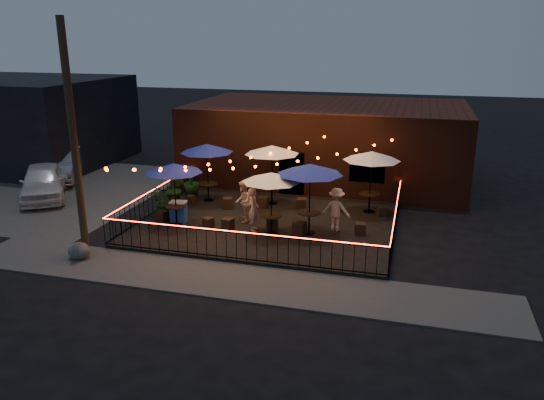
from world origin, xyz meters
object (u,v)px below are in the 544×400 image
Objects in this scene: cafe_table_0 at (174,169)px; cafe_table_4 at (310,170)px; cafe_table_2 at (271,178)px; cafe_table_5 at (372,157)px; utility_pole at (74,143)px; boulder at (79,251)px; cafe_table_3 at (272,151)px; cafe_table_1 at (207,149)px; cooler at (179,211)px.

cafe_table_0 is 1.02× the size of cafe_table_4.
cafe_table_2 is 0.93× the size of cafe_table_5.
cafe_table_5 reaches higher than cafe_table_0.
cafe_table_5 is at bearing 37.14° from utility_pole.
boulder is at bearing -149.57° from cafe_table_4.
boulder is (-7.19, -4.22, -2.31)m from cafe_table_4.
utility_pole reaches higher than cafe_table_2.
cafe_table_3 is at bearing 50.87° from cafe_table_0.
utility_pole is at bearing 94.94° from boulder.
cafe_table_2 is 0.79× the size of cafe_table_3.
cafe_table_1 is 1.21× the size of cafe_table_2.
cafe_table_3 is 9.17m from boulder.
cooler is (-0.06, -3.05, -1.96)m from cafe_table_1.
cafe_table_3 is at bearing 55.16° from utility_pole.
cafe_table_0 is 4.71m from cafe_table_3.
cafe_table_1 is 6.03m from cafe_table_4.
cafe_table_0 is 4.73m from boulder.
cafe_table_4 reaches higher than cafe_table_2.
cafe_table_4 is (5.32, 0.42, 0.20)m from cafe_table_0.
utility_pole is 2.57× the size of cafe_table_3.
cafe_table_0 reaches higher than cafe_table_2.
cafe_table_2 is at bearing 29.29° from utility_pole.
cafe_table_3 is at bearing 104.96° from cafe_table_2.
cafe_table_4 reaches higher than cafe_table_1.
cafe_table_4 is (1.36, 0.48, 0.28)m from cafe_table_2.
cafe_table_1 is 1.10× the size of cafe_table_4.
utility_pole is 9.60× the size of boulder.
cooler is at bearing 175.10° from cafe_table_2.
cafe_table_0 reaches higher than cooler.
cafe_table_2 is (3.93, -3.39, -0.19)m from cafe_table_1.
utility_pole is 2.89× the size of cafe_table_0.
cafe_table_3 is 4.00m from cafe_table_4.
cafe_table_3 is 4.93m from cooler.
cafe_table_5 is at bearing 38.98° from boulder.
cafe_table_2 reaches higher than cooler.
cafe_table_1 reaches higher than cafe_table_2.
cafe_table_4 is at bearing -121.70° from cafe_table_5.
cafe_table_1 is 2.95m from cafe_table_3.
utility_pole reaches higher than boulder.
utility_pole is at bearing -106.24° from cafe_table_1.
cafe_table_3 is 3.73× the size of boulder.
cafe_table_1 is 1.13× the size of cafe_table_5.
boulder is (-5.83, -3.74, -2.03)m from cafe_table_2.
cafe_table_2 is at bearing -12.05° from cooler.
utility_pole reaches higher than cafe_table_1.
cafe_table_2 is 7.22m from boulder.
utility_pole is 8.66m from cafe_table_3.
utility_pole is 3.02× the size of cafe_table_5.
cafe_table_2 is (3.96, -0.06, -0.07)m from cafe_table_0.
cooler is at bearing 65.65° from boulder.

